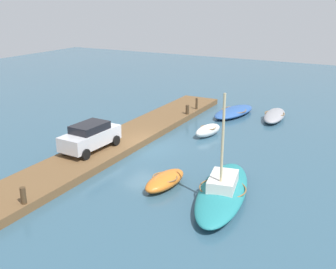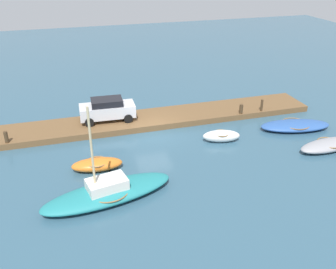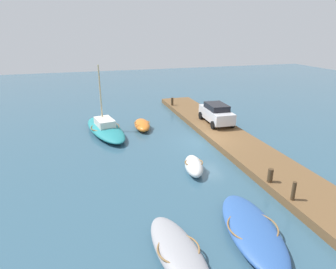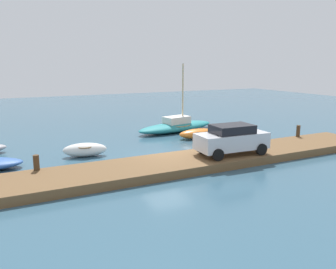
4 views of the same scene
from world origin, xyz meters
The scene contains 11 objects.
ground_plane centered at (0.00, 0.00, 0.00)m, with size 84.00×84.00×0.00m, color #33566B.
dock_platform centered at (0.00, -1.84, 0.22)m, with size 25.92×3.25×0.45m, color brown.
rowboat_orange centered at (4.45, 3.87, 0.36)m, with size 3.10×1.50×0.71m.
motorboat_blue centered at (-10.08, 2.39, 0.30)m, with size 5.38×2.86×0.59m.
sailboat_teal centered at (4.24, 6.94, 0.44)m, with size 7.41×3.55×5.38m.
dinghy_white centered at (-4.14, 2.59, 0.41)m, with size 2.69×1.55×0.81m.
rowboat_grey centered at (-10.45, 5.67, 0.33)m, with size 4.52×1.88×0.65m.
mooring_post_west centered at (-8.87, -0.47, 0.91)m, with size 0.18×0.18×0.93m, color #47331E.
mooring_post_mid_west centered at (-7.11, -0.47, 0.82)m, with size 0.28×0.28×0.74m, color #47331E.
mooring_post_mid_east centered at (9.78, -0.47, 0.84)m, with size 0.25×0.25×0.79m, color #47331E.
parked_car centered at (2.89, -2.17, 1.32)m, with size 4.06×2.03×1.66m.
Camera 3 is at (-18.39, 8.45, 7.94)m, focal length 31.02 mm.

